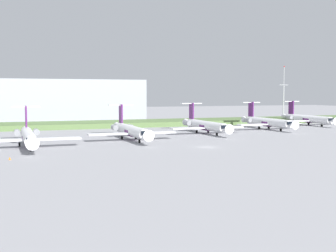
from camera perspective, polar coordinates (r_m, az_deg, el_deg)
The scene contains 10 objects.
ground_plane at distance 128.17m, azimuth -0.71°, elevation -1.19°, with size 500.00×500.00×0.00m, color #939399.
grass_berm at distance 164.81m, azimuth -5.15°, elevation 0.32°, with size 320.00×20.00×1.77m, color #597542.
regional_jet_second at distance 105.02m, azimuth -17.43°, elevation -1.21°, with size 22.81×31.00×9.00m.
regional_jet_third at distance 115.89m, azimuth -4.80°, elevation -0.53°, with size 22.81×31.00×9.00m.
regional_jet_fourth at distance 134.20m, azimuth 4.76°, elevation 0.13°, with size 22.81×31.00×9.00m.
regional_jet_fifth at distance 152.52m, azimuth 12.55°, elevation 0.54°, with size 22.81×31.00×9.00m.
regional_jet_sixth at distance 175.59m, azimuth 17.44°, elevation 0.92°, with size 22.81×31.00×9.00m.
antenna_mast at distance 204.10m, azimuth 14.58°, elevation 3.51°, with size 4.40×0.50×24.01m.
distant_hangar at distance 186.33m, azimuth -12.74°, elevation 3.10°, with size 60.78×21.71×17.47m, color #9EA3AD.
safety_cone_front_marker at distance 86.26m, azimuth -19.61°, elevation -3.93°, with size 0.44×0.44×0.55m, color orange.
Camera 1 is at (-42.27, -90.38, 12.22)m, focal length 47.61 mm.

